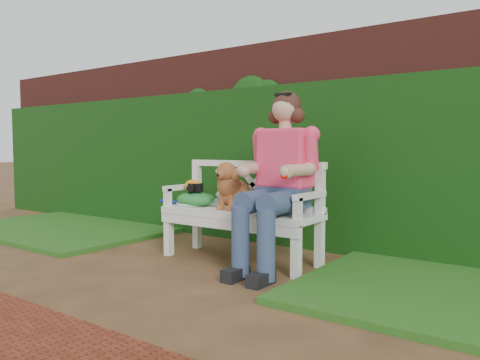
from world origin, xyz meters
The scene contains 11 objects.
ground centered at (0.00, 0.00, 0.00)m, with size 60.00×60.00×0.00m, color #422E1B.
brick_wall centered at (0.00, 1.90, 1.10)m, with size 10.00×0.30×2.20m, color maroon.
ivy_hedge centered at (0.00, 1.68, 0.85)m, with size 10.00×0.18×1.70m, color #164111.
grass_left centered at (-2.40, 0.90, 0.03)m, with size 2.60×2.00×0.05m, color #22581B.
garden_bench centered at (0.32, 0.81, 0.24)m, with size 1.58×0.60×0.48m, color white, non-canonical shape.
seated_woman centered at (0.77, 0.79, 0.78)m, with size 0.66×0.88×1.56m, color #E73A70, non-canonical shape.
dog centered at (0.25, 0.80, 0.70)m, with size 0.29×0.40×0.44m, color #AB5E38, non-canonical shape.
tennis_racket centered at (-0.28, 0.78, 0.49)m, with size 0.62×0.26×0.03m, color white, non-canonical shape.
green_bag centered at (-0.20, 0.78, 0.55)m, with size 0.40×0.31×0.14m, color #298228, non-canonical shape.
camera_item centered at (-0.18, 0.76, 0.66)m, with size 0.13×0.09×0.08m, color black.
baseball_glove centered at (-0.24, 0.80, 0.67)m, with size 0.18×0.14×0.12m, color orange.
Camera 1 is at (2.79, -2.65, 1.05)m, focal length 35.00 mm.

